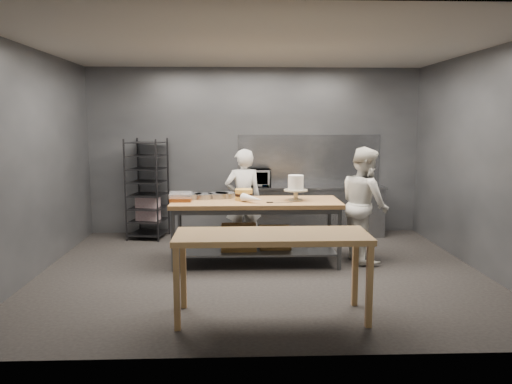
% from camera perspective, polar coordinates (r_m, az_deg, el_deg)
% --- Properties ---
extents(ground, '(6.00, 6.00, 0.00)m').
position_cam_1_polar(ground, '(6.93, 0.57, -9.07)').
color(ground, black).
rests_on(ground, ground).
extents(back_wall, '(6.00, 0.04, 3.00)m').
position_cam_1_polar(back_wall, '(9.13, -0.17, 4.68)').
color(back_wall, '#4C4F54').
rests_on(back_wall, ground).
extents(work_table, '(2.40, 0.90, 0.92)m').
position_cam_1_polar(work_table, '(7.20, -0.09, -3.70)').
color(work_table, '#9C6B3E').
rests_on(work_table, ground).
extents(near_counter, '(2.00, 0.70, 0.90)m').
position_cam_1_polar(near_counter, '(5.17, 1.82, -5.68)').
color(near_counter, '#A48243').
rests_on(near_counter, ground).
extents(back_counter, '(2.60, 0.60, 0.90)m').
position_cam_1_polar(back_counter, '(9.03, 6.27, -2.11)').
color(back_counter, slate).
rests_on(back_counter, ground).
extents(splashback_panel, '(2.60, 0.02, 0.90)m').
position_cam_1_polar(splashback_panel, '(9.21, 6.08, 3.73)').
color(splashback_panel, slate).
rests_on(splashback_panel, back_counter).
extents(speed_rack, '(0.71, 0.75, 1.75)m').
position_cam_1_polar(speed_rack, '(8.93, -12.30, 0.27)').
color(speed_rack, black).
rests_on(speed_rack, ground).
extents(chef_behind, '(0.65, 0.49, 1.61)m').
position_cam_1_polar(chef_behind, '(7.96, -1.47, -0.85)').
color(chef_behind, white).
rests_on(chef_behind, ground).
extents(chef_right, '(0.78, 0.93, 1.68)m').
position_cam_1_polar(chef_right, '(7.47, 12.30, -1.37)').
color(chef_right, silver).
rests_on(chef_right, ground).
extents(microwave, '(0.54, 0.37, 0.30)m').
position_cam_1_polar(microwave, '(8.85, -0.09, 1.65)').
color(microwave, black).
rests_on(microwave, back_counter).
extents(frosted_cake_stand, '(0.34, 0.34, 0.36)m').
position_cam_1_polar(frosted_cake_stand, '(7.13, 4.57, 0.80)').
color(frosted_cake_stand, '#BBB295').
rests_on(frosted_cake_stand, work_table).
extents(layer_cake, '(0.25, 0.25, 0.16)m').
position_cam_1_polar(layer_cake, '(7.16, -1.41, -0.30)').
color(layer_cake, '#F1B14C').
rests_on(layer_cake, work_table).
extents(cake_pans, '(0.79, 0.39, 0.07)m').
position_cam_1_polar(cake_pans, '(7.36, -5.32, -0.43)').
color(cake_pans, gray).
rests_on(cake_pans, work_table).
extents(piping_bag, '(0.35, 0.36, 0.12)m').
position_cam_1_polar(piping_bag, '(6.91, -0.39, -0.77)').
color(piping_bag, white).
rests_on(piping_bag, work_table).
extents(offset_spatula, '(0.36, 0.02, 0.02)m').
position_cam_1_polar(offset_spatula, '(6.93, 2.30, -1.21)').
color(offset_spatula, slate).
rests_on(offset_spatula, work_table).
extents(pastry_clamshells, '(0.33, 0.40, 0.11)m').
position_cam_1_polar(pastry_clamshells, '(7.21, -8.60, -0.52)').
color(pastry_clamshells, brown).
rests_on(pastry_clamshells, work_table).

